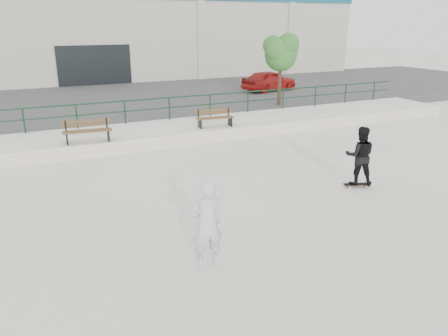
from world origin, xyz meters
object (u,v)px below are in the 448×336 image
red_car (269,80)px  skateboard (357,185)px  seated_skater (207,224)px  bench_right (215,118)px  tree (281,51)px  standing_skater (360,156)px  bench_left (87,131)px

red_car → skateboard: size_ratio=4.73×
red_car → seated_skater: seated_skater is taller
bench_right → red_car: red_car is taller
tree → standing_skater: size_ratio=2.10×
skateboard → seated_skater: size_ratio=0.44×
bench_right → standing_skater: 7.29m
bench_right → red_car: 10.65m
tree → seated_skater: (-9.50, -12.46, -2.35)m
seated_skater → bench_right: bearing=-112.7°
seated_skater → red_car: bearing=-122.0°
red_car → tree: bearing=142.1°
bench_left → standing_skater: size_ratio=1.02×
tree → bench_left: bearing=-161.8°
skateboard → bench_left: bearing=153.2°
bench_left → skateboard: (6.73, -6.88, -0.83)m
skateboard → standing_skater: bearing=-134.6°
bench_right → tree: (5.18, 3.17, 2.40)m
tree → seated_skater: tree is taller
bench_left → bench_right: (5.24, 0.25, -0.03)m
bench_right → skateboard: bench_right is taller
standing_skater → seated_skater: size_ratio=0.96×
tree → skateboard: tree is taller
tree → standing_skater: 11.18m
standing_skater → tree: bearing=-77.0°
red_car → standing_skater: bearing=145.4°
seated_skater → tree: bearing=-125.1°
skateboard → standing_skater: 0.90m
bench_left → seated_skater: (0.92, -9.05, 0.02)m
bench_left → standing_skater: standing_skater is taller
bench_right → standing_skater: bearing=-71.6°
bench_left → tree: bearing=23.6°
tree → skateboard: bearing=-109.7°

